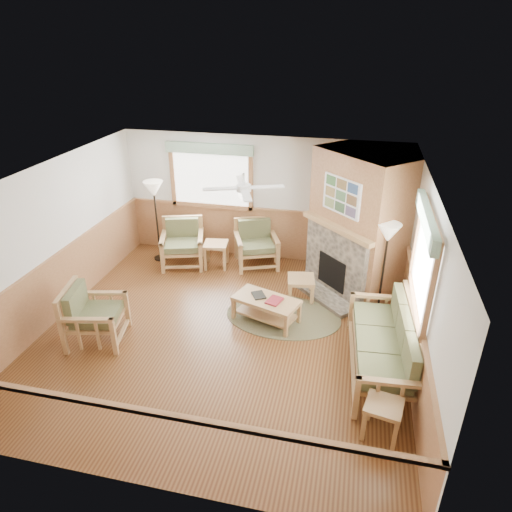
% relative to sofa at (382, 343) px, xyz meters
% --- Properties ---
extents(floor, '(6.00, 6.00, 0.01)m').
position_rel_sofa_xyz_m(floor, '(-2.55, 0.39, -0.50)').
color(floor, brown).
rests_on(floor, ground).
extents(ceiling, '(6.00, 6.00, 0.01)m').
position_rel_sofa_xyz_m(ceiling, '(-2.55, 0.39, 2.21)').
color(ceiling, white).
rests_on(ceiling, floor).
extents(wall_back, '(6.00, 0.02, 2.70)m').
position_rel_sofa_xyz_m(wall_back, '(-2.55, 3.39, 0.86)').
color(wall_back, silver).
rests_on(wall_back, floor).
extents(wall_front, '(6.00, 0.02, 2.70)m').
position_rel_sofa_xyz_m(wall_front, '(-2.55, -2.61, 0.86)').
color(wall_front, silver).
rests_on(wall_front, floor).
extents(wall_left, '(0.02, 6.00, 2.70)m').
position_rel_sofa_xyz_m(wall_left, '(-5.55, 0.39, 0.86)').
color(wall_left, silver).
rests_on(wall_left, floor).
extents(wall_right, '(0.02, 6.00, 2.70)m').
position_rel_sofa_xyz_m(wall_right, '(0.45, 0.39, 0.86)').
color(wall_right, silver).
rests_on(wall_right, floor).
extents(wainscot, '(6.00, 6.00, 1.10)m').
position_rel_sofa_xyz_m(wainscot, '(-2.55, 0.39, 0.06)').
color(wainscot, '#9B673F').
rests_on(wainscot, floor).
extents(fireplace, '(3.11, 3.11, 2.70)m').
position_rel_sofa_xyz_m(fireplace, '(-0.50, 2.44, 0.86)').
color(fireplace, '#9B673F').
rests_on(fireplace, floor).
extents(window_back, '(1.90, 0.16, 1.50)m').
position_rel_sofa_xyz_m(window_back, '(-3.65, 3.35, 2.04)').
color(window_back, white).
rests_on(window_back, wall_back).
extents(window_right, '(0.16, 1.90, 1.50)m').
position_rel_sofa_xyz_m(window_right, '(0.41, 0.19, 2.04)').
color(window_right, white).
rests_on(window_right, wall_right).
extents(ceiling_fan, '(1.59, 1.59, 0.36)m').
position_rel_sofa_xyz_m(ceiling_fan, '(-2.25, 0.69, 2.17)').
color(ceiling_fan, white).
rests_on(ceiling_fan, ceiling).
extents(sofa, '(2.20, 1.03, 0.99)m').
position_rel_sofa_xyz_m(sofa, '(0.00, 0.00, 0.00)').
color(sofa, '#AB8150').
rests_on(sofa, floor).
extents(armchair_back_left, '(1.08, 1.08, 0.97)m').
position_rel_sofa_xyz_m(armchair_back_left, '(-4.12, 2.61, -0.01)').
color(armchair_back_left, '#AB8150').
rests_on(armchair_back_left, floor).
extents(armchair_back_right, '(1.12, 1.12, 0.96)m').
position_rel_sofa_xyz_m(armchair_back_right, '(-2.56, 2.94, -0.01)').
color(armchair_back_right, '#AB8150').
rests_on(armchair_back_right, floor).
extents(armchair_left, '(1.03, 1.03, 0.97)m').
position_rel_sofa_xyz_m(armchair_left, '(-4.51, -0.25, -0.01)').
color(armchair_left, '#AB8150').
rests_on(armchair_left, floor).
extents(coffee_table, '(1.25, 0.90, 0.45)m').
position_rel_sofa_xyz_m(coffee_table, '(-1.92, 0.88, -0.27)').
color(coffee_table, '#AB8150').
rests_on(coffee_table, floor).
extents(end_table_chairs, '(0.55, 0.54, 0.55)m').
position_rel_sofa_xyz_m(end_table_chairs, '(-3.39, 2.67, -0.22)').
color(end_table_chairs, '#AB8150').
rests_on(end_table_chairs, floor).
extents(end_table_sofa, '(0.52, 0.51, 0.50)m').
position_rel_sofa_xyz_m(end_table_sofa, '(0.00, -1.26, -0.24)').
color(end_table_sofa, '#AB8150').
rests_on(end_table_sofa, floor).
extents(footstool, '(0.57, 0.57, 0.43)m').
position_rel_sofa_xyz_m(footstool, '(-1.43, 1.78, -0.28)').
color(footstool, '#AB8150').
rests_on(footstool, floor).
extents(braided_rug, '(2.52, 2.52, 0.01)m').
position_rel_sofa_xyz_m(braided_rug, '(-1.65, 1.07, -0.49)').
color(braided_rug, brown).
rests_on(braided_rug, floor).
extents(floor_lamp_left, '(0.54, 0.54, 1.80)m').
position_rel_sofa_xyz_m(floor_lamp_left, '(-4.72, 2.75, 0.41)').
color(floor_lamp_left, black).
rests_on(floor_lamp_left, floor).
extents(floor_lamp_right, '(0.50, 0.50, 1.76)m').
position_rel_sofa_xyz_m(floor_lamp_right, '(0.00, 1.55, 0.39)').
color(floor_lamp_right, black).
rests_on(floor_lamp_right, floor).
extents(book_red, '(0.30, 0.35, 0.03)m').
position_rel_sofa_xyz_m(book_red, '(-1.77, 0.83, -0.01)').
color(book_red, maroon).
rests_on(book_red, coffee_table).
extents(book_dark, '(0.31, 0.33, 0.03)m').
position_rel_sofa_xyz_m(book_dark, '(-2.07, 0.95, -0.02)').
color(book_dark, black).
rests_on(book_dark, coffee_table).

